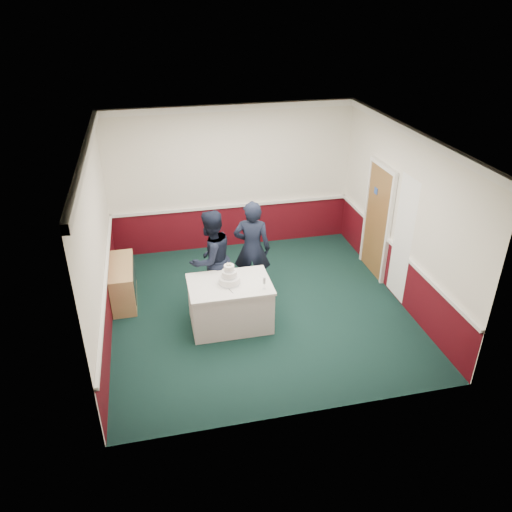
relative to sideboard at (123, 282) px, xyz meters
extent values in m
plane|color=#14302A|center=(2.28, -0.80, -0.35)|extent=(5.00, 5.00, 0.00)
cube|color=white|center=(2.28, 1.67, 1.15)|extent=(5.00, 0.05, 3.00)
cube|color=white|center=(-0.20, -0.80, 1.15)|extent=(0.05, 5.00, 3.00)
cube|color=white|center=(4.75, -0.80, 1.15)|extent=(0.05, 5.00, 3.00)
cube|color=white|center=(2.28, -0.80, 2.62)|extent=(5.00, 5.00, 0.05)
cube|color=#4C0A12|center=(2.28, 1.68, 0.10)|extent=(5.00, 0.02, 0.90)
cube|color=white|center=(2.28, 1.67, 0.57)|extent=(4.98, 0.05, 0.06)
cube|color=white|center=(2.28, 1.66, 2.58)|extent=(5.00, 0.08, 0.12)
cube|color=olive|center=(4.74, 0.00, 0.70)|extent=(0.05, 0.90, 2.10)
cube|color=#234799|center=(4.71, 0.15, 1.27)|extent=(0.01, 0.12, 0.12)
cube|color=white|center=(4.70, -1.05, 0.85)|extent=(0.02, 0.60, 2.20)
cube|color=tan|center=(0.00, 0.00, 0.00)|extent=(0.40, 1.20, 0.70)
cube|color=black|center=(0.20, 0.00, 0.05)|extent=(0.01, 1.00, 0.50)
cube|color=white|center=(1.71, -1.14, 0.03)|extent=(1.28, 0.88, 0.76)
cube|color=white|center=(1.71, -1.14, 0.42)|extent=(1.32, 0.92, 0.04)
cylinder|color=white|center=(1.71, -1.14, 0.50)|extent=(0.34, 0.34, 0.12)
cylinder|color=silver|center=(1.71, -1.14, 0.45)|extent=(0.35, 0.35, 0.03)
cylinder|color=white|center=(1.71, -1.14, 0.61)|extent=(0.24, 0.24, 0.11)
cylinder|color=silver|center=(1.71, -1.14, 0.57)|extent=(0.25, 0.25, 0.02)
cylinder|color=white|center=(1.71, -1.14, 0.72)|extent=(0.16, 0.16, 0.10)
cylinder|color=silver|center=(1.71, -1.14, 0.68)|extent=(0.17, 0.17, 0.02)
sphere|color=#EDE5C9|center=(1.71, -1.14, 0.79)|extent=(0.03, 0.03, 0.03)
sphere|color=#EDE5C9|center=(1.74, -1.13, 0.79)|extent=(0.03, 0.03, 0.03)
sphere|color=#EDE5C9|center=(1.69, -1.12, 0.79)|extent=(0.03, 0.03, 0.03)
sphere|color=#EDE5C9|center=(1.73, -1.16, 0.79)|extent=(0.03, 0.03, 0.03)
sphere|color=#EDE5C9|center=(1.69, -1.15, 0.79)|extent=(0.03, 0.03, 0.03)
cube|color=silver|center=(1.68, -1.34, 0.44)|extent=(0.08, 0.21, 0.00)
cylinder|color=silver|center=(2.21, -1.42, 0.44)|extent=(0.05, 0.05, 0.01)
cylinder|color=silver|center=(2.21, -1.42, 0.49)|extent=(0.01, 0.01, 0.09)
cylinder|color=silver|center=(2.21, -1.42, 0.59)|extent=(0.04, 0.04, 0.11)
imported|color=black|center=(1.52, -0.44, 0.52)|extent=(1.07, 1.02, 1.75)
imported|color=black|center=(2.28, -0.26, 0.54)|extent=(0.75, 0.60, 1.79)
camera|label=1|loc=(0.65, -7.84, 4.61)|focal=35.00mm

